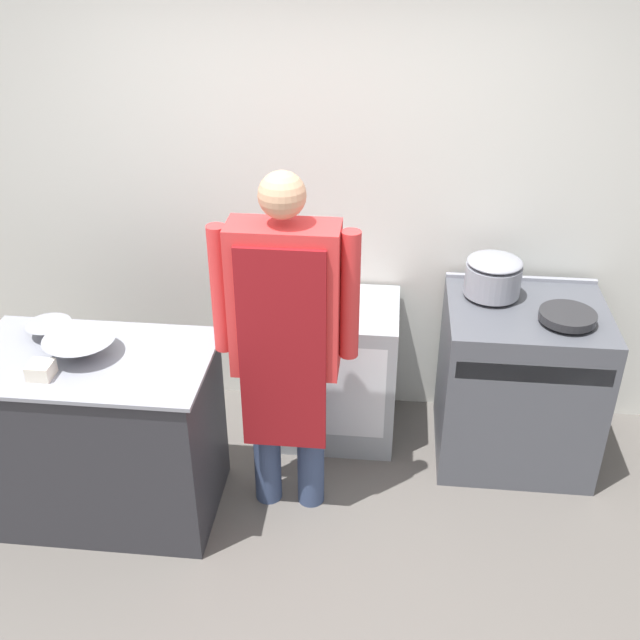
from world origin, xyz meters
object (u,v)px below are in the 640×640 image
at_px(stove, 518,383).
at_px(fridge_unit, 335,370).
at_px(person_cook, 285,331).
at_px(stock_pot, 493,275).
at_px(saute_pan, 568,316).
at_px(mixing_bowl, 81,347).
at_px(plastic_tub, 41,370).

distance_m(stove, fridge_unit, 1.03).
relative_size(person_cook, stock_pot, 6.09).
bearing_deg(person_cook, stove, 24.07).
distance_m(stove, saute_pan, 0.55).
relative_size(fridge_unit, saute_pan, 2.91).
distance_m(mixing_bowl, saute_pan, 2.39).
xyz_separation_m(stove, fridge_unit, (-1.02, 0.10, -0.05)).
relative_size(person_cook, mixing_bowl, 5.33).
bearing_deg(mixing_bowl, fridge_unit, 33.41).
bearing_deg(stock_pot, fridge_unit, -177.95).
relative_size(plastic_tub, stock_pot, 0.36).
relative_size(mixing_bowl, stock_pot, 1.14).
height_order(stove, mixing_bowl, mixing_bowl).
height_order(stove, plastic_tub, plastic_tub).
xyz_separation_m(fridge_unit, saute_pan, (1.19, -0.22, 0.55)).
height_order(plastic_tub, saute_pan, same).
height_order(fridge_unit, person_cook, person_cook).
distance_m(plastic_tub, stock_pot, 2.31).
bearing_deg(plastic_tub, stove, 20.38).
bearing_deg(mixing_bowl, stove, 16.86).
distance_m(plastic_tub, saute_pan, 2.55).
bearing_deg(person_cook, mixing_bowl, -173.04).
relative_size(stock_pot, saute_pan, 1.04).
relative_size(stove, fridge_unit, 1.14).
bearing_deg(saute_pan, fridge_unit, 169.49).
bearing_deg(fridge_unit, stove, -5.39).
height_order(plastic_tub, stock_pot, stock_pot).
bearing_deg(stove, mixing_bowl, -163.14).
bearing_deg(saute_pan, plastic_tub, -163.55).
distance_m(mixing_bowl, stock_pot, 2.13).
distance_m(person_cook, mixing_bowl, 0.97).
xyz_separation_m(person_cook, stock_pot, (1.02, 0.67, 0.01)).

